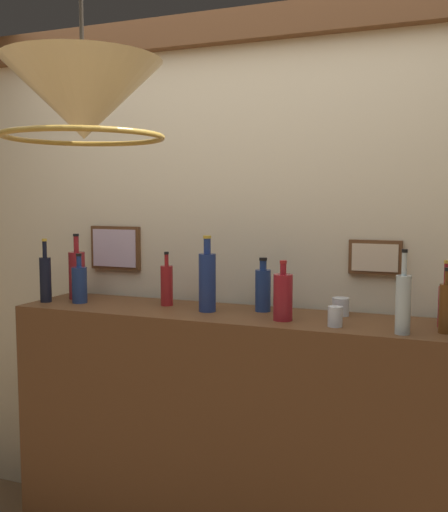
# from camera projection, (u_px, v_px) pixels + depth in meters

# --- Properties ---
(panelled_rear_partition) EXTENTS (3.23, 0.15, 2.48)m
(panelled_rear_partition) POSITION_uv_depth(u_px,v_px,m) (250.00, 265.00, 2.80)
(panelled_rear_partition) COLOR beige
(panelled_rear_partition) RESTS_ON ground
(bar_shelf_unit) EXTENTS (1.92, 0.43, 1.14)m
(bar_shelf_unit) POSITION_uv_depth(u_px,v_px,m) (228.00, 440.00, 2.61)
(bar_shelf_unit) COLOR brown
(bar_shelf_unit) RESTS_ON ground
(liquor_bottle_port) EXTENTS (0.06, 0.06, 0.25)m
(liquor_bottle_port) POSITION_uv_depth(u_px,v_px,m) (167.00, 285.00, 2.72)
(liquor_bottle_port) COLOR maroon
(liquor_bottle_port) RESTS_ON bar_shelf_unit
(liquor_bottle_scotch) EXTENTS (0.08, 0.08, 0.24)m
(liquor_bottle_scotch) POSITION_uv_depth(u_px,v_px,m) (283.00, 296.00, 2.39)
(liquor_bottle_scotch) COLOR maroon
(liquor_bottle_scotch) RESTS_ON bar_shelf_unit
(liquor_bottle_gin) EXTENTS (0.07, 0.07, 0.23)m
(liquor_bottle_gin) POSITION_uv_depth(u_px,v_px,m) (263.00, 289.00, 2.58)
(liquor_bottle_gin) COLOR navy
(liquor_bottle_gin) RESTS_ON bar_shelf_unit
(liquor_bottle_vodka) EXTENTS (0.05, 0.05, 0.30)m
(liquor_bottle_vodka) POSITION_uv_depth(u_px,v_px,m) (45.00, 278.00, 2.80)
(liquor_bottle_vodka) COLOR black
(liquor_bottle_vodka) RESTS_ON bar_shelf_unit
(liquor_bottle_amaro) EXTENTS (0.05, 0.05, 0.24)m
(liquor_bottle_amaro) POSITION_uv_depth(u_px,v_px,m) (446.00, 307.00, 2.16)
(liquor_bottle_amaro) COLOR brown
(liquor_bottle_amaro) RESTS_ON bar_shelf_unit
(liquor_bottle_sherry) EXTENTS (0.05, 0.05, 0.26)m
(liquor_bottle_sherry) POSITION_uv_depth(u_px,v_px,m) (445.00, 305.00, 2.26)
(liquor_bottle_sherry) COLOR maroon
(liquor_bottle_sherry) RESTS_ON bar_shelf_unit
(liquor_bottle_brandy) EXTENTS (0.08, 0.08, 0.32)m
(liquor_bottle_brandy) POSITION_uv_depth(u_px,v_px,m) (77.00, 274.00, 2.90)
(liquor_bottle_brandy) COLOR maroon
(liquor_bottle_brandy) RESTS_ON bar_shelf_unit
(liquor_bottle_whiskey) EXTENTS (0.07, 0.07, 0.33)m
(liquor_bottle_whiskey) POSITION_uv_depth(u_px,v_px,m) (207.00, 281.00, 2.57)
(liquor_bottle_whiskey) COLOR navy
(liquor_bottle_whiskey) RESTS_ON bar_shelf_unit
(liquor_bottle_bourbon) EXTENTS (0.05, 0.05, 0.31)m
(liquor_bottle_bourbon) POSITION_uv_depth(u_px,v_px,m) (403.00, 303.00, 2.14)
(liquor_bottle_bourbon) COLOR #B4C3C2
(liquor_bottle_bourbon) RESTS_ON bar_shelf_unit
(liquor_bottle_mezcal) EXTENTS (0.07, 0.07, 0.23)m
(liquor_bottle_mezcal) POSITION_uv_depth(u_px,v_px,m) (79.00, 284.00, 2.79)
(liquor_bottle_mezcal) COLOR navy
(liquor_bottle_mezcal) RESTS_ON bar_shelf_unit
(glass_tumbler_rocks) EXTENTS (0.07, 0.07, 0.08)m
(glass_tumbler_rocks) POSITION_uv_depth(u_px,v_px,m) (340.00, 307.00, 2.49)
(glass_tumbler_rocks) COLOR silver
(glass_tumbler_rocks) RESTS_ON bar_shelf_unit
(glass_tumbler_highball) EXTENTS (0.06, 0.06, 0.08)m
(glass_tumbler_highball) POSITION_uv_depth(u_px,v_px,m) (335.00, 317.00, 2.28)
(glass_tumbler_highball) COLOR silver
(glass_tumbler_highball) RESTS_ON bar_shelf_unit
(pendant_lamp) EXTENTS (0.46, 0.46, 0.65)m
(pendant_lamp) POSITION_uv_depth(u_px,v_px,m) (83.00, 102.00, 1.69)
(pendant_lamp) COLOR beige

